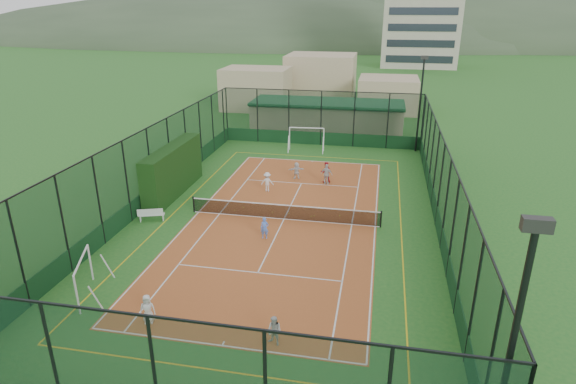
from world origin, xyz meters
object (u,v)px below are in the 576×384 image
floodlight_se (505,380)px  child_near_left (148,309)px  white_bench (152,214)px  child_far_left (267,182)px  child_far_right (327,174)px  child_near_mid (265,228)px  futsal_goal_far (306,139)px  child_near_right (275,331)px  floodlight_ne (420,105)px  child_far_back (297,170)px  clubhouse (327,117)px  coach (326,172)px  futsal_goal_near (84,278)px

floodlight_se → child_near_left: size_ratio=6.46×
white_bench → child_far_left: bearing=28.2°
child_near_left → child_far_right: (5.23, 17.69, 0.12)m
child_near_left → child_far_right: child_far_right is taller
floodlight_se → child_near_mid: bearing=123.3°
floodlight_se → child_far_right: size_ratio=5.45×
futsal_goal_far → child_near_mid: bearing=-92.5°
child_near_right → floodlight_ne: bearing=99.6°
floodlight_se → floodlight_ne: bearing=90.0°
futsal_goal_far → child_far_back: bearing=-90.5°
clubhouse → child_near_left: 33.25m
floodlight_ne → child_near_left: bearing=-113.5°
clubhouse → child_near_right: (1.96, -33.41, -0.95)m
futsal_goal_far → child_near_right: size_ratio=2.57×
white_bench → child_far_back: bearing=32.6°
child_near_mid → child_far_back: size_ratio=0.97×
child_near_left → coach: coach is taller
child_far_right → child_far_back: 2.46m
child_near_mid → child_far_left: size_ratio=0.90×
floodlight_se → floodlight_ne: size_ratio=1.00×
floodlight_se → child_far_left: floodlight_se is taller
child_far_left → coach: bearing=-147.9°
futsal_goal_near → floodlight_se: bearing=-134.6°
floodlight_se → child_far_right: (-6.79, 23.23, -3.36)m
child_far_left → child_near_right: bearing=101.5°
clubhouse → child_far_left: bearing=-96.8°
child_far_back → coach: coach is taller
child_far_left → child_far_right: size_ratio=0.91×
floodlight_ne → child_near_right: 29.00m
futsal_goal_far → futsal_goal_near: bearing=-107.7°
child_near_mid → child_far_right: child_far_right is taller
child_near_right → child_far_back: size_ratio=0.96×
white_bench → child_near_mid: (7.25, -0.97, 0.20)m
child_near_right → child_far_right: bearing=113.5°
futsal_goal_near → child_far_left: 15.04m
child_far_right → child_far_back: (-2.35, 0.74, -0.12)m
white_bench → futsal_goal_far: (6.79, 16.75, 0.59)m
floodlight_se → floodlight_ne: same height
floodlight_ne → child_near_right: (-6.64, -28.01, -3.50)m
coach → child_near_right: bearing=72.4°
child_near_right → child_near_left: bearing=-160.8°
clubhouse → child_far_left: clubhouse is taller
futsal_goal_near → coach: size_ratio=1.86×
futsal_goal_near → futsal_goal_far: 25.52m
child_near_left → child_near_mid: size_ratio=1.03×
floodlight_se → child_far_right: 24.44m
floodlight_ne → clubhouse: size_ratio=0.54×
floodlight_se → white_bench: (-16.40, 14.87, -3.70)m
futsal_goal_far → coach: bearing=-75.3°
futsal_goal_far → child_far_back: 7.67m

